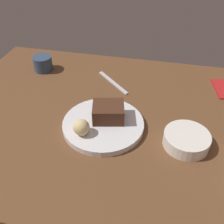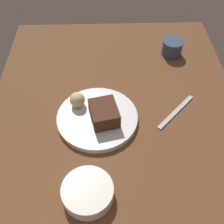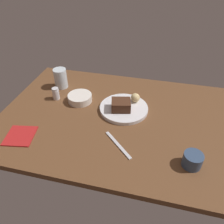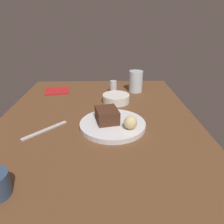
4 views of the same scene
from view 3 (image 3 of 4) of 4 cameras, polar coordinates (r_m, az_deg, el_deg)
The scene contains 10 objects.
dining_table at distance 114.26cm, azimuth 1.02°, elevation -1.62°, with size 120.00×84.00×3.00cm, color brown.
dessert_plate at distance 116.93cm, azimuth 3.10°, elevation 0.95°, with size 25.76×25.76×1.95cm, color silver.
chocolate_cake_slice at distance 113.23cm, azimuth 2.36°, elevation 1.82°, with size 9.78×8.11×5.20cm, color #472819.
bread_roll at distance 119.49cm, azimuth 6.09°, elevation 3.72°, with size 4.94×4.94×4.94cm, color #DBC184.
salt_shaker at distance 127.99cm, azimuth -14.46°, elevation 4.67°, with size 3.85×3.85×6.98cm.
water_glass at distance 137.38cm, azimuth -13.26°, elevation 8.56°, with size 7.75×7.75×11.84cm, color silver.
side_bowl at distance 124.18cm, azimuth -8.37°, elevation 3.64°, with size 13.45×13.45×4.02cm, color white.
coffee_cup at distance 94.37cm, azimuth 20.26°, elevation -11.70°, with size 7.79×7.79×6.11cm, color #334766.
butter_knife at distance 98.12cm, azimuth 1.59°, elevation -8.55°, with size 19.00×1.40×0.50cm, color silver.
folded_napkin at distance 110.55cm, azimuth -22.84°, elevation -5.74°, with size 12.73×13.21×0.60cm, color #B21E1E.
Camera 3 is at (-18.50, 85.69, 74.78)cm, focal length 35.02 mm.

